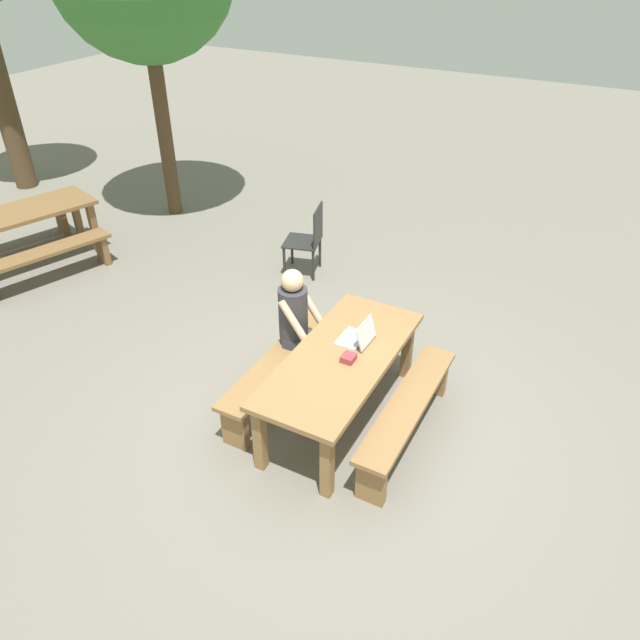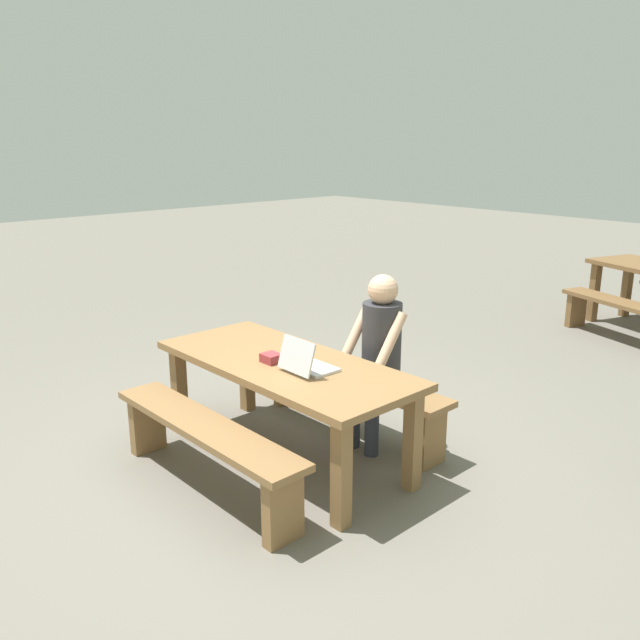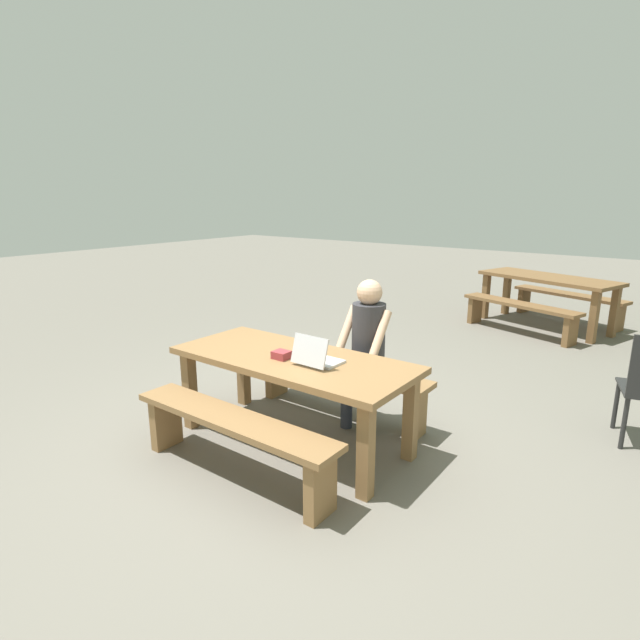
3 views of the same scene
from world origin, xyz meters
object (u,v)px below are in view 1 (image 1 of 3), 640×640
small_pouch (348,358)px  picnic_table_front (341,365)px  person_seated (297,320)px  plastic_chair (309,239)px  laptop (357,336)px  picnic_table_mid (18,221)px

small_pouch → picnic_table_front: bearing=68.1°
person_seated → plastic_chair: person_seated is taller
laptop → small_pouch: laptop is taller
picnic_table_front → plastic_chair: 2.77m
picnic_table_front → person_seated: 0.68m
laptop → small_pouch: bearing=11.5°
picnic_table_front → person_seated: (0.29, 0.60, 0.12)m
laptop → picnic_table_mid: size_ratio=0.15×
picnic_table_front → plastic_chair: (2.27, 1.58, -0.12)m
picnic_table_front → laptop: size_ratio=6.27×
small_pouch → laptop: bearing=10.2°
person_seated → plastic_chair: 2.22m
picnic_table_front → picnic_table_mid: (0.70, 4.98, 0.03)m
picnic_table_front → picnic_table_mid: picnic_table_mid is taller
plastic_chair → picnic_table_mid: plastic_chair is taller
laptop → person_seated: size_ratio=0.24×
plastic_chair → picnic_table_front: bearing=19.7°
plastic_chair → picnic_table_mid: 3.75m
laptop → plastic_chair: laptop is taller
person_seated → picnic_table_mid: 4.39m
picnic_table_front → person_seated: person_seated is taller
person_seated → small_pouch: bearing=-114.9°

